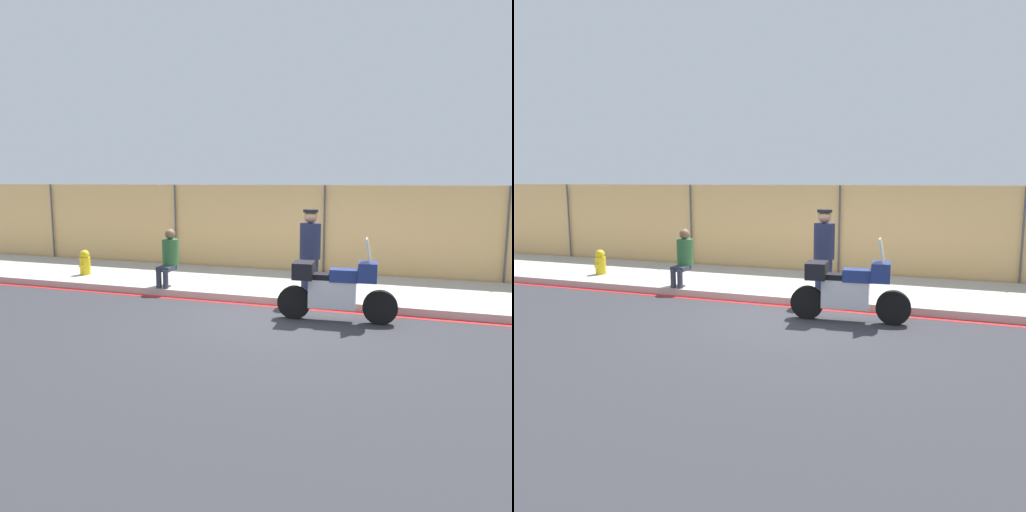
# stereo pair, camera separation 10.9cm
# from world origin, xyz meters

# --- Properties ---
(ground_plane) EXTENTS (120.00, 120.00, 0.00)m
(ground_plane) POSITION_xyz_m (0.00, 0.00, 0.00)
(ground_plane) COLOR #2D2D33
(sidewalk) EXTENTS (31.55, 3.16, 0.15)m
(sidewalk) POSITION_xyz_m (0.00, 2.54, 0.08)
(sidewalk) COLOR #ADA89E
(sidewalk) RESTS_ON ground_plane
(curb_paint_stripe) EXTENTS (31.55, 0.18, 0.01)m
(curb_paint_stripe) POSITION_xyz_m (0.00, 0.87, 0.00)
(curb_paint_stripe) COLOR red
(curb_paint_stripe) RESTS_ON ground_plane
(storefront_fence) EXTENTS (29.97, 0.17, 2.40)m
(storefront_fence) POSITION_xyz_m (-0.00, 4.20, 1.20)
(storefront_fence) COLOR #E5B26B
(storefront_fence) RESTS_ON ground_plane
(motorcycle) EXTENTS (2.14, 0.60, 1.52)m
(motorcycle) POSITION_xyz_m (0.95, 0.19, 0.62)
(motorcycle) COLOR black
(motorcycle) RESTS_ON ground_plane
(officer_standing) EXTENTS (0.43, 0.43, 1.77)m
(officer_standing) POSITION_xyz_m (0.19, 1.54, 1.05)
(officer_standing) COLOR #191E38
(officer_standing) RESTS_ON sidewalk
(person_seated_on_curb) EXTENTS (0.37, 0.66, 1.28)m
(person_seated_on_curb) POSITION_xyz_m (-3.02, 1.41, 0.86)
(person_seated_on_curb) COLOR #2D3342
(person_seated_on_curb) RESTS_ON sidewalk
(fire_hydrant) EXTENTS (0.26, 0.32, 0.63)m
(fire_hydrant) POSITION_xyz_m (-5.68, 1.92, 0.46)
(fire_hydrant) COLOR gold
(fire_hydrant) RESTS_ON sidewalk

